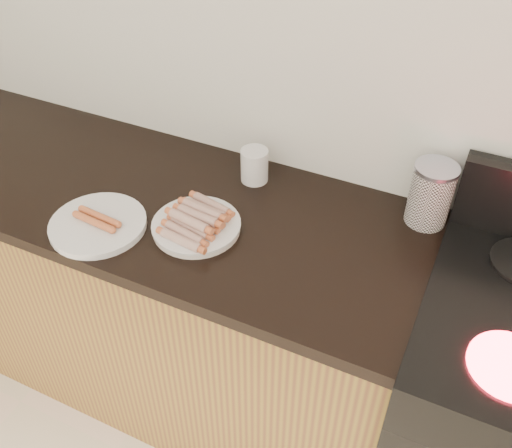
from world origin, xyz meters
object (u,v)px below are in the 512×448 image
at_px(mug, 254,165).
at_px(main_plate, 197,227).
at_px(canister, 431,194).
at_px(side_plate, 98,225).

bearing_deg(mug, main_plate, -99.18).
bearing_deg(main_plate, canister, 28.79).
bearing_deg(side_plate, mug, 52.63).
xyz_separation_m(main_plate, side_plate, (-0.25, -0.11, 0.00)).
height_order(side_plate, canister, canister).
distance_m(side_plate, canister, 0.90).
bearing_deg(main_plate, mug, 80.82).
xyz_separation_m(main_plate, canister, (0.55, 0.30, 0.08)).
relative_size(main_plate, canister, 1.32).
bearing_deg(canister, mug, -176.68).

